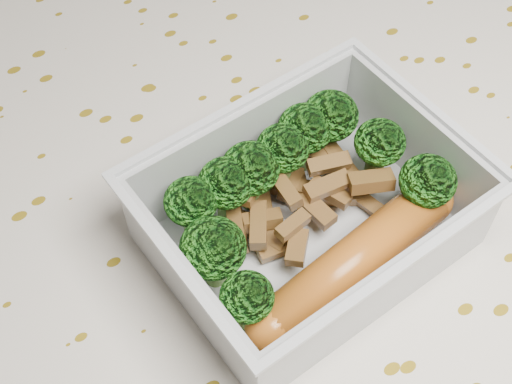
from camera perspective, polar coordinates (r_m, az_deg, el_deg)
dining_table at (r=0.51m, az=-0.31°, el=-7.44°), size 1.40×0.90×0.75m
tablecloth at (r=0.47m, az=-0.34°, el=-4.54°), size 1.46×0.96×0.19m
lunch_container at (r=0.41m, az=4.22°, el=-2.25°), size 0.19×0.15×0.06m
broccoli_florets at (r=0.41m, az=2.49°, el=1.03°), size 0.16×0.11×0.05m
meat_pile at (r=0.42m, az=3.40°, el=-0.75°), size 0.10×0.08×0.03m
sausage at (r=0.40m, az=7.92°, el=-5.48°), size 0.15×0.05×0.03m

